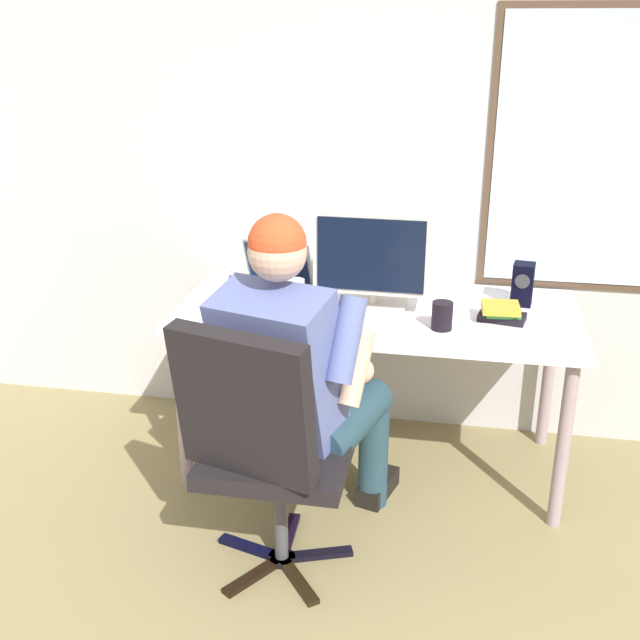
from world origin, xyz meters
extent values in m
cube|color=#BCBBBB|center=(0.00, 2.44, 1.39)|extent=(5.70, 0.06, 2.78)
cylinder|color=gray|center=(-1.04, 1.68, 0.35)|extent=(0.05, 0.05, 0.71)
cylinder|color=gray|center=(0.47, 1.68, 0.35)|extent=(0.05, 0.05, 0.71)
cylinder|color=gray|center=(-1.04, 2.31, 0.35)|extent=(0.05, 0.05, 0.71)
cylinder|color=gray|center=(0.47, 2.31, 0.35)|extent=(0.05, 0.05, 0.71)
cube|color=white|center=(-0.29, 2.00, 0.72)|extent=(1.65, 0.77, 0.03)
cube|color=black|center=(-0.66, 1.30, 0.01)|extent=(0.27, 0.12, 0.02)
cube|color=black|center=(-0.60, 1.15, 0.01)|extent=(0.18, 0.24, 0.02)
cube|color=black|center=(-0.45, 1.16, 0.01)|extent=(0.20, 0.24, 0.02)
cube|color=black|center=(-0.41, 1.31, 0.01)|extent=(0.26, 0.13, 0.02)
cube|color=black|center=(-0.53, 1.39, 0.01)|extent=(0.05, 0.27, 0.02)
cylinder|color=black|center=(-0.53, 1.26, 0.01)|extent=(0.10, 0.10, 0.02)
cylinder|color=#3F3F44|center=(-0.53, 1.26, 0.23)|extent=(0.05, 0.05, 0.42)
cube|color=black|center=(-0.53, 1.26, 0.46)|extent=(0.49, 0.49, 0.06)
cube|color=black|center=(-0.59, 1.05, 0.74)|extent=(0.49, 0.26, 0.50)
cylinder|color=#223D4A|center=(-0.31, 1.47, 0.49)|extent=(0.27, 0.48, 0.15)
cylinder|color=#223D4A|center=(-0.25, 1.69, 0.25)|extent=(0.12, 0.12, 0.49)
cube|color=black|center=(-0.23, 1.74, 0.04)|extent=(0.16, 0.26, 0.08)
cylinder|color=#223D4A|center=(-0.62, 1.55, 0.49)|extent=(0.27, 0.48, 0.15)
cylinder|color=#223D4A|center=(-0.56, 1.78, 0.25)|extent=(0.12, 0.12, 0.49)
cube|color=black|center=(-0.54, 1.83, 0.04)|extent=(0.16, 0.26, 0.08)
cube|color=#546097|center=(-0.53, 1.29, 0.77)|extent=(0.46, 0.43, 0.59)
sphere|color=tan|center=(-0.53, 1.29, 1.17)|extent=(0.19, 0.19, 0.19)
sphere|color=#D44321|center=(-0.53, 1.29, 1.20)|extent=(0.19, 0.19, 0.19)
cylinder|color=#546097|center=(-0.30, 1.28, 0.89)|extent=(0.14, 0.22, 0.29)
cylinder|color=tan|center=(-0.28, 1.36, 0.76)|extent=(0.13, 0.21, 0.26)
sphere|color=tan|center=(-0.27, 1.40, 0.73)|extent=(0.09, 0.09, 0.09)
cylinder|color=#546097|center=(-0.73, 1.40, 0.89)|extent=(0.15, 0.24, 0.28)
cylinder|color=tan|center=(-0.69, 1.53, 0.85)|extent=(0.12, 0.20, 0.27)
sphere|color=tan|center=(-0.66, 1.62, 0.91)|extent=(0.09, 0.09, 0.09)
cube|color=beige|center=(-0.30, 2.00, 0.75)|extent=(0.28, 0.22, 0.02)
cylinder|color=beige|center=(-0.30, 2.00, 0.79)|extent=(0.04, 0.04, 0.07)
cube|color=beige|center=(-0.30, 2.00, 0.99)|extent=(0.47, 0.20, 0.33)
cube|color=black|center=(-0.31, 1.90, 0.99)|extent=(0.43, 0.01, 0.29)
cube|color=gray|center=(-0.78, 2.04, 0.75)|extent=(0.36, 0.29, 0.02)
cube|color=black|center=(-0.78, 2.04, 0.76)|extent=(0.32, 0.25, 0.00)
cube|color=gray|center=(-0.75, 2.17, 0.86)|extent=(0.33, 0.14, 0.20)
cube|color=#0F1933|center=(-0.75, 2.17, 0.85)|extent=(0.30, 0.12, 0.18)
cylinder|color=silver|center=(-0.59, 1.83, 0.74)|extent=(0.07, 0.07, 0.00)
cylinder|color=silver|center=(-0.59, 1.83, 0.78)|extent=(0.01, 0.01, 0.07)
cylinder|color=silver|center=(-0.59, 1.83, 0.86)|extent=(0.07, 0.07, 0.08)
cylinder|color=#4F0512|center=(-0.59, 1.83, 0.83)|extent=(0.06, 0.06, 0.02)
cube|color=black|center=(0.30, 2.15, 0.83)|extent=(0.10, 0.10, 0.18)
cylinder|color=#333338|center=(0.30, 2.11, 0.85)|extent=(0.06, 0.01, 0.06)
cube|color=black|center=(0.22, 1.95, 0.75)|extent=(0.20, 0.14, 0.03)
cube|color=#307E3B|center=(0.22, 1.95, 0.78)|extent=(0.14, 0.13, 0.02)
cube|color=#A69027|center=(0.21, 1.93, 0.80)|extent=(0.15, 0.14, 0.03)
cylinder|color=black|center=(-0.01, 1.81, 0.79)|extent=(0.08, 0.08, 0.11)
camera|label=1|loc=(0.04, -0.97, 1.85)|focal=43.01mm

